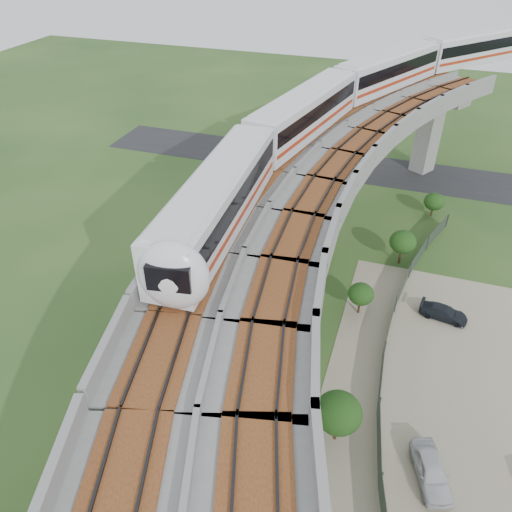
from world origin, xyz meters
name	(u,v)px	position (x,y,z in m)	size (l,w,h in m)	color
ground	(268,330)	(0.00, 0.00, 0.00)	(160.00, 160.00, 0.00)	#26471C
dirt_lot	(466,399)	(14.00, -2.00, 0.02)	(18.00, 26.00, 0.04)	gray
asphalt_road	(342,165)	(0.00, 30.00, 0.01)	(60.00, 8.00, 0.03)	#232326
viaduct	(329,237)	(3.84, 0.00, 9.05)	(19.58, 73.98, 11.40)	#99968E
metro_train	(368,95)	(3.22, 18.29, 12.31)	(22.20, 58.30, 3.64)	silver
fence	(403,353)	(9.75, 0.00, 0.75)	(3.87, 38.73, 1.50)	#2D382D
tree_0	(434,202)	(10.76, 21.14, 1.62)	(2.02, 2.02, 2.48)	#382314
tree_1	(403,242)	(8.43, 11.70, 2.26)	(2.29, 2.29, 3.24)	#382314
tree_2	(361,294)	(6.08, 4.02, 1.88)	(1.96, 1.96, 2.72)	#382314
tree_3	(338,413)	(6.54, -7.58, 2.43)	(2.72, 2.72, 3.59)	#382314
car_white	(431,471)	(11.98, -8.38, 0.71)	(1.58, 3.94, 1.34)	silver
car_dark	(444,312)	(12.29, 5.50, 0.56)	(1.44, 3.55, 1.03)	black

